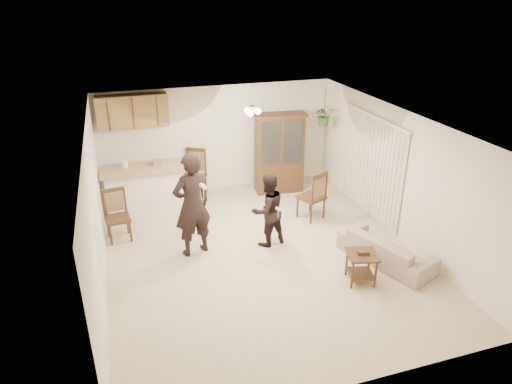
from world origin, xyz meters
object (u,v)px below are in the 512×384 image
object	(u,v)px
sofa	(387,244)
side_table	(361,267)
chair_hutch_right	(311,205)
chair_hutch_left	(194,185)
chair_bar	(119,226)
child	(268,212)
china_hutch	(279,154)
adult	(192,209)

from	to	relation	value
sofa	side_table	size ratio (longest dim) A/B	3.19
chair_hutch_right	chair_hutch_left	bearing A→B (deg)	-62.22
sofa	chair_bar	bearing A→B (deg)	43.13
child	chair_hutch_right	bearing A→B (deg)	-163.60
sofa	chair_hutch_right	size ratio (longest dim) A/B	1.72
sofa	china_hutch	bearing A→B (deg)	-8.35
side_table	chair_hutch_left	bearing A→B (deg)	116.01
adult	chair_bar	size ratio (longest dim) A/B	1.78
china_hutch	chair_hutch_right	world-z (taller)	china_hutch
adult	child	xyz separation A→B (m)	(1.39, -0.10, -0.22)
adult	china_hutch	world-z (taller)	china_hutch
sofa	chair_bar	xyz separation A→B (m)	(-4.52, 2.27, -0.08)
adult	chair_bar	xyz separation A→B (m)	(-1.31, 0.92, -0.61)
side_table	chair_hutch_right	xyz separation A→B (m)	(0.14, 2.39, 0.03)
sofa	china_hutch	size ratio (longest dim) A/B	0.98
child	chair_hutch_left	bearing A→B (deg)	-84.34
chair_hutch_left	child	bearing A→B (deg)	-38.15
child	chair_hutch_left	size ratio (longest dim) A/B	1.18
child	chair_hutch_right	distance (m)	1.48
sofa	child	xyz separation A→B (m)	(-1.82, 1.24, 0.31)
child	chair_hutch_left	xyz separation A→B (m)	(-0.95, 2.53, -0.35)
chair_bar	child	bearing A→B (deg)	-26.72
china_hutch	chair_hutch_left	size ratio (longest dim) A/B	1.66
adult	chair_hutch_left	world-z (taller)	adult
chair_hutch_right	adult	bearing A→B (deg)	-9.14
adult	chair_hutch_right	distance (m)	2.76
sofa	chair_hutch_left	xyz separation A→B (m)	(-2.76, 3.77, -0.04)
china_hutch	chair_hutch_right	bearing A→B (deg)	-78.74
sofa	adult	world-z (taller)	adult
adult	side_table	bearing A→B (deg)	127.66
side_table	chair_hutch_left	world-z (taller)	chair_hutch_left
chair_bar	side_table	bearing A→B (deg)	-41.06
adult	china_hutch	size ratio (longest dim) A/B	0.95
chair_bar	chair_hutch_left	xyz separation A→B (m)	(1.75, 1.50, 0.04)
chair_hutch_right	china_hutch	bearing A→B (deg)	-107.18
china_hutch	side_table	bearing A→B (deg)	-84.28
side_table	chair_bar	bearing A→B (deg)	144.86
sofa	china_hutch	world-z (taller)	china_hutch
side_table	chair_hutch_right	world-z (taller)	chair_hutch_right
adult	side_table	world-z (taller)	adult
chair_bar	chair_hutch_left	bearing A→B (deg)	34.63
side_table	chair_bar	world-z (taller)	chair_bar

